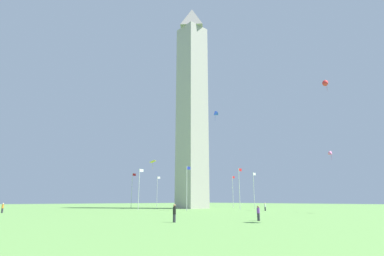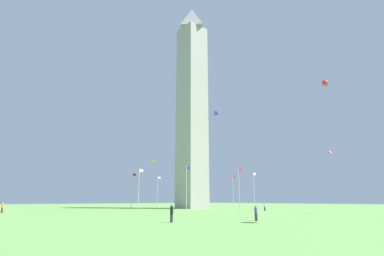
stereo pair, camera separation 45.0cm
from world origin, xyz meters
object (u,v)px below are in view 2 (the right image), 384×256
Objects in this scene: person_purple_shirt at (256,213)px; flagpole_sw at (187,186)px; flagpole_se at (132,189)px; kite_blue_delta at (215,114)px; flagpole_e at (157,190)px; flagpole_w at (239,187)px; obelisk_monument at (192,101)px; person_orange_shirt at (2,208)px; flagpole_n at (233,190)px; flagpole_s at (139,187)px; kite_yellow_diamond at (153,162)px; kite_pink_delta at (331,154)px; person_black_shirt at (172,213)px; flagpole_nw at (254,189)px; kite_red_delta at (326,83)px; flagpole_ne at (196,191)px; person_white_shirt at (265,207)px.

flagpole_sw is at bearing 37.95° from person_purple_shirt.
flagpole_sw reaches higher than person_purple_shirt.
kite_blue_delta is (11.25, -21.21, 18.74)m from flagpole_se.
flagpole_e is 32.98m from flagpole_w.
person_orange_shirt is at bearing 179.80° from obelisk_monument.
flagpole_n reaches higher than person_purple_shirt.
person_purple_shirt is (-9.85, -41.11, -4.35)m from flagpole_s.
obelisk_monument reaches higher than kite_yellow_diamond.
flagpole_w is 5.67× the size of kite_pink_delta.
flagpole_n is 30.47m from flagpole_se.
flagpole_se is 53.91m from person_black_shirt.
obelisk_monument is at bearing 135.13° from flagpole_nw.
kite_pink_delta is at bearing -61.78° from flagpole_sw.
kite_red_delta reaches higher than flagpole_e.
obelisk_monument is 29.95m from flagpole_nw.
obelisk_monument reaches higher than person_orange_shirt.
kite_pink_delta is (45.49, -37.30, 9.73)m from person_orange_shirt.
person_black_shirt reaches higher than person_orange_shirt.
flagpole_sw is 1.00× the size of flagpole_nw.
person_black_shirt is at bearing -144.13° from flagpole_n.
kite_red_delta reaches higher than person_orange_shirt.
obelisk_monument is 58.42m from person_black_shirt.
flagpole_ne is (-4.83, 11.66, 0.00)m from flagpole_n.
flagpole_se is at bearing -15.24° from person_black_shirt.
person_orange_shirt is at bearing -159.40° from flagpole_e.
flagpole_ne is at bearing -0.00° from flagpole_se.
obelisk_monument is 42.03m from kite_pink_delta.
person_purple_shirt is at bearing -105.55° from flagpole_se.
person_orange_shirt is 0.95× the size of person_black_shirt.
flagpole_n is 1.00× the size of flagpole_e.
person_black_shirt is 1.09× the size of person_white_shirt.
kite_blue_delta is (-2.43, 27.60, 13.32)m from kite_pink_delta.
flagpole_s is 26.48m from kite_blue_delta.
flagpole_n is 5.83× the size of person_white_shirt.
flagpole_n and flagpole_sw have the same top height.
flagpole_n is at bearing 18.28° from person_purple_shirt.
flagpole_e is 5.33× the size of person_black_shirt.
flagpole_sw reaches higher than person_black_shirt.
kite_pink_delta is at bearing -173.78° from person_white_shirt.
flagpole_nw is 48.27m from person_purple_shirt.
obelisk_monument reaches higher than flagpole_nw.
kite_pink_delta is at bearing -63.51° from flagpole_s.
kite_yellow_diamond is at bearing 44.91° from person_purple_shirt.
flagpole_sw is (-11.61, -11.66, -24.98)m from obelisk_monument.
flagpole_ne is 4.18× the size of kite_yellow_diamond.
flagpole_ne is 1.00× the size of flagpole_sw.
flagpole_n is at bearing 22.50° from flagpole_sw.
person_orange_shirt is at bearing -173.87° from kite_yellow_diamond.
flagpole_se and flagpole_sw have the same top height.
person_white_shirt is at bearing -69.61° from kite_yellow_diamond.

